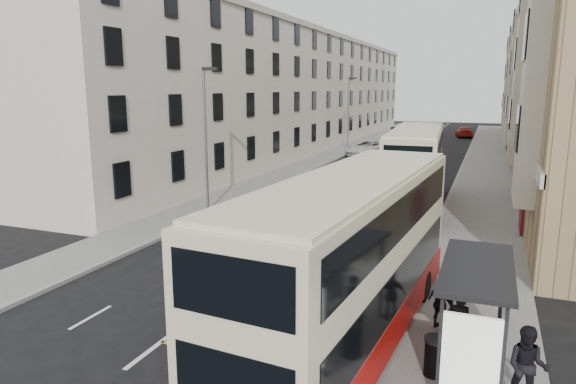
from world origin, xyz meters
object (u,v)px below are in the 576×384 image
at_px(bus_shelter, 482,300).
at_px(car_red, 464,132).
at_px(litter_bin, 435,356).
at_px(pedestrian_near, 458,325).
at_px(street_lamp_near, 206,133).
at_px(pedestrian_mid, 528,367).
at_px(car_silver, 399,137).
at_px(white_van, 367,148).
at_px(double_decker_front, 352,262).
at_px(double_decker_rear, 415,168).
at_px(street_lamp_far, 349,111).
at_px(pedestrian_far, 441,304).
at_px(car_dark, 395,131).

relative_size(bus_shelter, car_red, 0.81).
distance_m(litter_bin, pedestrian_near, 1.27).
distance_m(street_lamp_near, pedestrian_mid, 20.84).
distance_m(bus_shelter, car_silver, 57.33).
xyz_separation_m(litter_bin, car_red, (-2.90, 67.12, 0.11)).
bearing_deg(pedestrian_near, pedestrian_mid, 129.36).
xyz_separation_m(litter_bin, white_van, (-11.35, 41.35, 0.17)).
height_order(pedestrian_near, car_red, pedestrian_near).
xyz_separation_m(litter_bin, pedestrian_mid, (1.98, -0.54, 0.42)).
bearing_deg(white_van, car_red, 85.58).
bearing_deg(double_decker_front, litter_bin, -17.22).
relative_size(street_lamp_near, double_decker_rear, 0.66).
xyz_separation_m(street_lamp_far, litter_bin, (13.74, -42.66, -3.98)).
distance_m(pedestrian_far, car_red, 64.59).
height_order(pedestrian_near, pedestrian_mid, pedestrian_mid).
relative_size(double_decker_rear, white_van, 2.04).
bearing_deg(litter_bin, car_dark, 100.86).
bearing_deg(pedestrian_mid, bus_shelter, 150.92).
height_order(bus_shelter, double_decker_rear, double_decker_rear).
relative_size(pedestrian_mid, white_van, 0.31).
bearing_deg(car_dark, car_silver, -83.59).
distance_m(double_decker_rear, white_van, 24.21).
relative_size(street_lamp_far, car_dark, 2.03).
bearing_deg(car_red, car_dark, 0.94).
xyz_separation_m(street_lamp_far, pedestrian_near, (14.18, -41.53, -3.60)).
xyz_separation_m(pedestrian_mid, car_red, (-4.88, 67.66, -0.31)).
distance_m(double_decker_front, car_red, 66.20).
distance_m(double_decker_front, pedestrian_far, 3.18).
distance_m(litter_bin, pedestrian_mid, 2.10).
bearing_deg(pedestrian_near, street_lamp_near, -42.39).
bearing_deg(car_dark, street_lamp_near, -97.94).
xyz_separation_m(litter_bin, car_silver, (-10.45, 56.43, 0.06)).
distance_m(bus_shelter, double_decker_rear, 18.81).
bearing_deg(white_van, pedestrian_far, -60.13).
height_order(bus_shelter, car_red, bus_shelter).
height_order(bus_shelter, street_lamp_far, street_lamp_far).
bearing_deg(car_red, bus_shelter, 85.51).
height_order(car_dark, car_red, car_red).
height_order(bus_shelter, pedestrian_mid, bus_shelter).
distance_m(bus_shelter, litter_bin, 1.78).
xyz_separation_m(street_lamp_near, litter_bin, (13.74, -12.66, -3.98)).
height_order(double_decker_front, white_van, double_decker_front).
distance_m(street_lamp_far, double_decker_rear, 26.36).
height_order(street_lamp_near, double_decker_rear, street_lamp_near).
bearing_deg(litter_bin, double_decker_rear, 99.70).
relative_size(litter_bin, car_red, 0.19).
bearing_deg(double_decker_front, street_lamp_near, 138.45).
bearing_deg(pedestrian_mid, double_decker_front, 170.37).
height_order(car_silver, car_dark, car_silver).
relative_size(pedestrian_near, pedestrian_mid, 0.96).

